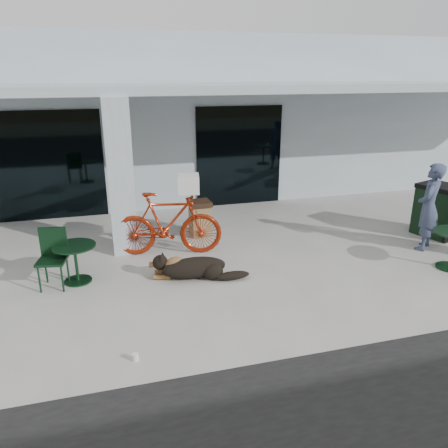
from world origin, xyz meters
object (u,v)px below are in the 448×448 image
object	(u,v)px
cafe_table_near	(76,264)
person	(429,207)
wheeled_bin	(439,210)
cafe_chair_near	(52,260)
bicycle	(167,224)
dog	(194,266)
trash_receptacle	(200,218)

from	to	relation	value
cafe_table_near	person	distance (m)	7.05
person	wheeled_bin	size ratio (longest dim) A/B	1.56
cafe_chair_near	wheeled_bin	bearing A→B (deg)	13.39
bicycle	cafe_table_near	size ratio (longest dim) A/B	2.94
dog	person	distance (m)	5.02
cafe_chair_near	trash_receptacle	xyz separation A→B (m)	(3.00, 1.84, -0.11)
cafe_table_near	dog	bearing A→B (deg)	-11.41
dog	cafe_table_near	bearing A→B (deg)	-175.49
cafe_table_near	person	size ratio (longest dim) A/B	0.41
cafe_chair_near	wheeled_bin	xyz separation A→B (m)	(8.22, 0.41, 0.07)
bicycle	person	size ratio (longest dim) A/B	1.19
cafe_table_near	person	world-z (taller)	person
bicycle	person	bearing A→B (deg)	-91.49
cafe_chair_near	cafe_table_near	bearing A→B (deg)	28.54
person	wheeled_bin	world-z (taller)	person
cafe_table_near	person	xyz separation A→B (m)	(7.02, -0.32, 0.57)
dog	cafe_table_near	xyz separation A→B (m)	(-2.05, 0.41, 0.12)
bicycle	trash_receptacle	distance (m)	1.27
bicycle	cafe_chair_near	bearing A→B (deg)	124.52
dog	cafe_table_near	size ratio (longest dim) A/B	1.81
person	wheeled_bin	xyz separation A→B (m)	(0.83, 0.61, -0.33)
cafe_chair_near	trash_receptacle	distance (m)	3.52
bicycle	wheeled_bin	xyz separation A→B (m)	(6.09, -0.53, -0.07)
cafe_chair_near	bicycle	bearing A→B (deg)	34.34
wheeled_bin	trash_receptacle	bearing A→B (deg)	146.04
wheeled_bin	dog	bearing A→B (deg)	168.24
bicycle	wheeled_bin	bearing A→B (deg)	-84.27
cafe_chair_near	wheeled_bin	distance (m)	8.23
cafe_table_near	cafe_chair_near	distance (m)	0.43
dog	person	bearing A→B (deg)	16.96
cafe_table_near	wheeled_bin	distance (m)	7.85
dog	trash_receptacle	distance (m)	2.21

